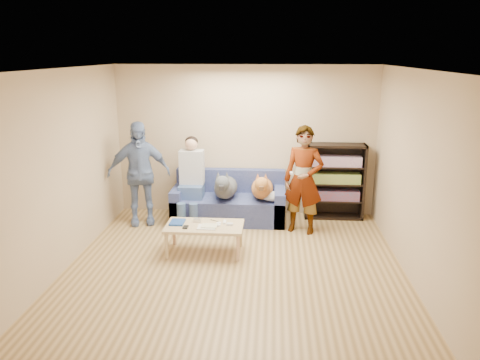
# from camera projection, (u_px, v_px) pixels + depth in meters

# --- Properties ---
(ground) EXTENTS (5.00, 5.00, 0.00)m
(ground) POSITION_uv_depth(u_px,v_px,m) (233.00, 275.00, 6.08)
(ground) COLOR olive
(ground) RESTS_ON ground
(ceiling) EXTENTS (5.00, 5.00, 0.00)m
(ceiling) POSITION_uv_depth(u_px,v_px,m) (232.00, 70.00, 5.39)
(ceiling) COLOR white
(ceiling) RESTS_ON ground
(wall_back) EXTENTS (4.50, 0.00, 4.50)m
(wall_back) POSITION_uv_depth(u_px,v_px,m) (245.00, 141.00, 8.14)
(wall_back) COLOR tan
(wall_back) RESTS_ON ground
(wall_front) EXTENTS (4.50, 0.00, 4.50)m
(wall_front) POSITION_uv_depth(u_px,v_px,m) (202.00, 269.00, 3.33)
(wall_front) COLOR tan
(wall_front) RESTS_ON ground
(wall_left) EXTENTS (0.00, 5.00, 5.00)m
(wall_left) POSITION_uv_depth(u_px,v_px,m) (55.00, 175.00, 5.89)
(wall_left) COLOR tan
(wall_left) RESTS_ON ground
(wall_right) EXTENTS (0.00, 5.00, 5.00)m
(wall_right) POSITION_uv_depth(u_px,v_px,m) (421.00, 182.00, 5.57)
(wall_right) COLOR tan
(wall_right) RESTS_ON ground
(blanket) EXTENTS (0.41, 0.35, 0.14)m
(blanket) POSITION_uv_depth(u_px,v_px,m) (273.00, 196.00, 7.71)
(blanket) COLOR #A4A4A9
(blanket) RESTS_ON sofa
(person_standing_right) EXTENTS (0.71, 0.57, 1.71)m
(person_standing_right) POSITION_uv_depth(u_px,v_px,m) (304.00, 180.00, 7.33)
(person_standing_right) COLOR gray
(person_standing_right) RESTS_ON ground
(person_standing_left) EXTENTS (1.09, 0.68, 1.73)m
(person_standing_left) POSITION_uv_depth(u_px,v_px,m) (139.00, 173.00, 7.69)
(person_standing_left) COLOR #7895C1
(person_standing_left) RESTS_ON ground
(held_controller) EXTENTS (0.05, 0.12, 0.03)m
(held_controller) POSITION_uv_depth(u_px,v_px,m) (291.00, 173.00, 7.11)
(held_controller) COLOR silver
(held_controller) RESTS_ON person_standing_right
(notebook_blue) EXTENTS (0.20, 0.26, 0.03)m
(notebook_blue) POSITION_uv_depth(u_px,v_px,m) (177.00, 222.00, 6.72)
(notebook_blue) COLOR navy
(notebook_blue) RESTS_ON coffee_table
(papers) EXTENTS (0.26, 0.20, 0.02)m
(papers) POSITION_uv_depth(u_px,v_px,m) (207.00, 227.00, 6.54)
(papers) COLOR silver
(papers) RESTS_ON coffee_table
(magazine) EXTENTS (0.22, 0.17, 0.01)m
(magazine) POSITION_uv_depth(u_px,v_px,m) (209.00, 226.00, 6.56)
(magazine) COLOR beige
(magazine) RESTS_ON coffee_table
(camera_silver) EXTENTS (0.11, 0.06, 0.05)m
(camera_silver) POSITION_uv_depth(u_px,v_px,m) (197.00, 220.00, 6.76)
(camera_silver) COLOR silver
(camera_silver) RESTS_ON coffee_table
(controller_a) EXTENTS (0.04, 0.13, 0.03)m
(controller_a) POSITION_uv_depth(u_px,v_px,m) (225.00, 222.00, 6.72)
(controller_a) COLOR white
(controller_a) RESTS_ON coffee_table
(controller_b) EXTENTS (0.09, 0.06, 0.03)m
(controller_b) POSITION_uv_depth(u_px,v_px,m) (230.00, 224.00, 6.64)
(controller_b) COLOR silver
(controller_b) RESTS_ON coffee_table
(headphone_cup_a) EXTENTS (0.07, 0.07, 0.02)m
(headphone_cup_a) POSITION_uv_depth(u_px,v_px,m) (218.00, 225.00, 6.61)
(headphone_cup_a) COLOR white
(headphone_cup_a) RESTS_ON coffee_table
(headphone_cup_b) EXTENTS (0.07, 0.07, 0.02)m
(headphone_cup_b) POSITION_uv_depth(u_px,v_px,m) (219.00, 223.00, 6.69)
(headphone_cup_b) COLOR white
(headphone_cup_b) RESTS_ON coffee_table
(pen_orange) EXTENTS (0.13, 0.06, 0.01)m
(pen_orange) POSITION_uv_depth(u_px,v_px,m) (201.00, 229.00, 6.49)
(pen_orange) COLOR orange
(pen_orange) RESTS_ON coffee_table
(pen_black) EXTENTS (0.13, 0.08, 0.01)m
(pen_black) POSITION_uv_depth(u_px,v_px,m) (214.00, 221.00, 6.81)
(pen_black) COLOR black
(pen_black) RESTS_ON coffee_table
(wallet) EXTENTS (0.07, 0.12, 0.02)m
(wallet) POSITION_uv_depth(u_px,v_px,m) (185.00, 227.00, 6.55)
(wallet) COLOR black
(wallet) RESTS_ON coffee_table
(sofa) EXTENTS (1.90, 0.85, 0.82)m
(sofa) POSITION_uv_depth(u_px,v_px,m) (229.00, 203.00, 8.04)
(sofa) COLOR #515B93
(sofa) RESTS_ON ground
(person_seated) EXTENTS (0.40, 0.73, 1.47)m
(person_seated) POSITION_uv_depth(u_px,v_px,m) (191.00, 177.00, 7.83)
(person_seated) COLOR #415F8F
(person_seated) RESTS_ON sofa
(dog_gray) EXTENTS (0.39, 1.24, 0.56)m
(dog_gray) POSITION_uv_depth(u_px,v_px,m) (225.00, 187.00, 7.78)
(dog_gray) COLOR #4C4F57
(dog_gray) RESTS_ON sofa
(dog_tan) EXTENTS (0.37, 1.14, 0.53)m
(dog_tan) POSITION_uv_depth(u_px,v_px,m) (262.00, 188.00, 7.77)
(dog_tan) COLOR #C36B3B
(dog_tan) RESTS_ON sofa
(coffee_table) EXTENTS (1.10, 0.60, 0.42)m
(coffee_table) POSITION_uv_depth(u_px,v_px,m) (204.00, 228.00, 6.66)
(coffee_table) COLOR #D0B380
(coffee_table) RESTS_ON ground
(bookshelf) EXTENTS (1.00, 0.34, 1.30)m
(bookshelf) POSITION_uv_depth(u_px,v_px,m) (335.00, 180.00, 8.03)
(bookshelf) COLOR black
(bookshelf) RESTS_ON ground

